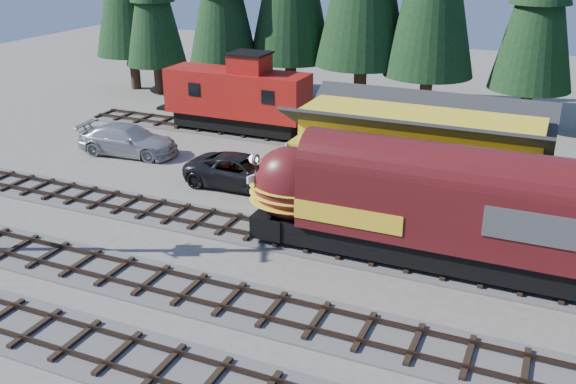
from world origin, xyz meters
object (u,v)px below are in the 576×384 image
at_px(pickup_truck_b, 128,140).
at_px(depot, 418,149).
at_px(caboose, 238,96).
at_px(locomotive, 408,209).
at_px(pickup_truck_a, 242,171).

bearing_deg(pickup_truck_b, depot, -97.28).
bearing_deg(caboose, pickup_truck_b, -121.26).
distance_m(locomotive, pickup_truck_a, 11.63).
height_order(caboose, pickup_truck_a, caboose).
xyz_separation_m(locomotive, pickup_truck_a, (-10.42, 4.92, -1.53)).
bearing_deg(locomotive, pickup_truck_b, 160.39).
relative_size(caboose, pickup_truck_b, 1.56).
bearing_deg(pickup_truck_a, locomotive, -116.23).
distance_m(depot, locomotive, 6.62).
bearing_deg(caboose, locomotive, -42.23).
relative_size(depot, locomotive, 0.85).
height_order(depot, pickup_truck_a, depot).
height_order(depot, pickup_truck_b, depot).
xyz_separation_m(caboose, pickup_truck_a, (5.00, -9.08, -1.72)).
xyz_separation_m(depot, caboose, (-14.30, 7.50, -0.35)).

